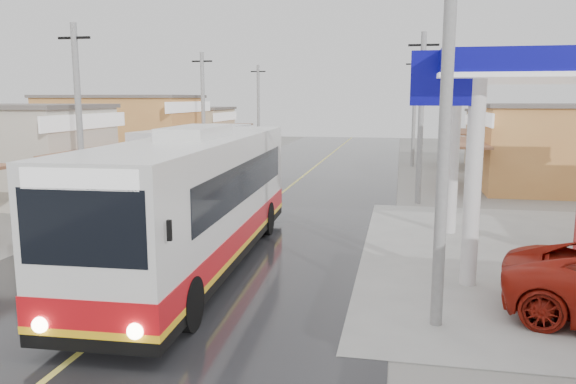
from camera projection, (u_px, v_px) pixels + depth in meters
name	position (u px, v px, depth m)	size (l,w,h in m)	color
ground	(144.00, 303.00, 13.84)	(120.00, 120.00, 0.00)	slate
road	(276.00, 198.00, 28.35)	(12.00, 90.00, 0.02)	black
centre_line	(276.00, 198.00, 28.34)	(0.15, 90.00, 0.01)	#D8CC4C
shopfronts_left	(76.00, 182.00, 33.77)	(11.00, 44.00, 5.20)	tan
utility_poles_left	(155.00, 190.00, 30.67)	(1.60, 50.00, 8.00)	gray
utility_poles_right	(418.00, 203.00, 26.99)	(1.60, 36.00, 8.00)	gray
coach_bus	(199.00, 200.00, 16.59)	(3.50, 13.47, 4.17)	silver
second_bus	(198.00, 156.00, 31.17)	(3.60, 10.32, 3.36)	silver
cyclist	(152.00, 216.00, 21.03)	(0.69, 1.84, 1.96)	black
tricycle_near	(49.00, 193.00, 23.98)	(2.07, 2.58, 1.72)	#26262D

